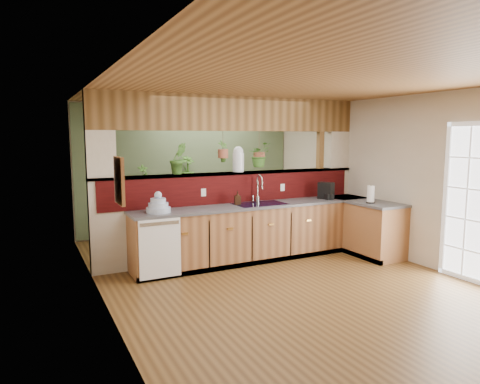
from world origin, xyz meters
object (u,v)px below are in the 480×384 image
soap_dispenser (238,198)px  glass_jar (238,159)px  faucet (259,187)px  dish_stack (158,206)px  paper_towel (371,195)px  shelving_console (173,210)px  coffee_maker (326,191)px

soap_dispenser → glass_jar: (0.15, 0.28, 0.59)m
faucet → dish_stack: size_ratio=1.31×
paper_towel → shelving_console: (-2.35, 3.01, -0.54)m
soap_dispenser → dish_stack: bearing=-173.9°
faucet → glass_jar: bearing=139.9°
paper_towel → soap_dispenser: bearing=157.4°
coffee_maker → shelving_console: 3.11m
soap_dispenser → glass_jar: glass_jar is taller
dish_stack → coffee_maker: size_ratio=1.20×
dish_stack → glass_jar: glass_jar is taller
dish_stack → glass_jar: size_ratio=0.84×
soap_dispenser → paper_towel: 2.15m
faucet → dish_stack: 1.75m
coffee_maker → paper_towel: (0.36, -0.67, 0.00)m
coffee_maker → dish_stack: bearing=155.6°
faucet → coffee_maker: bearing=-10.1°
paper_towel → glass_jar: glass_jar is taller
paper_towel → glass_jar: bearing=148.8°
faucet → paper_towel: bearing=-29.5°
glass_jar → faucet: bearing=-40.1°
faucet → shelving_console: 2.35m
glass_jar → shelving_console: glass_jar is taller
dish_stack → paper_towel: dish_stack is taller
coffee_maker → shelving_console: coffee_maker is taller
glass_jar → coffee_maker: bearing=-16.5°
soap_dispenser → coffee_maker: coffee_maker is taller
soap_dispenser → shelving_console: size_ratio=0.13×
faucet → coffee_maker: faucet is taller
coffee_maker → shelving_console: size_ratio=0.17×
dish_stack → coffee_maker: 2.94m
shelving_console → glass_jar: bearing=-84.6°
dish_stack → coffee_maker: (2.94, -0.01, 0.04)m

